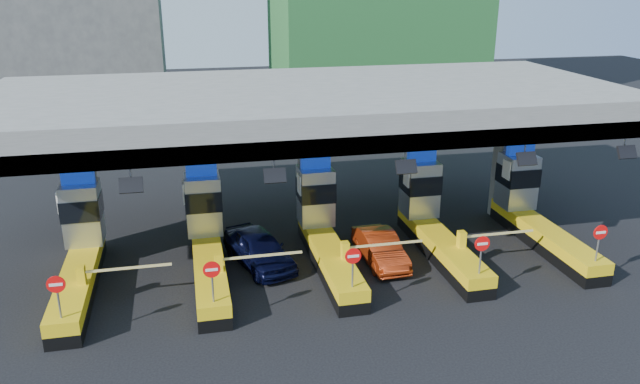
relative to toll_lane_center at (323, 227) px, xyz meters
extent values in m
plane|color=black|center=(0.00, -0.28, -1.40)|extent=(120.00, 120.00, 0.00)
cube|color=slate|center=(0.00, 2.72, 4.85)|extent=(28.00, 12.00, 1.50)
cube|color=#4C4C49|center=(0.00, -2.98, 4.45)|extent=(28.00, 0.60, 0.70)
cube|color=slate|center=(-10.00, 2.72, 1.35)|extent=(1.00, 1.00, 5.50)
cube|color=slate|center=(0.00, 2.72, 1.35)|extent=(1.00, 1.00, 5.50)
cube|color=slate|center=(10.00, 2.72, 1.35)|extent=(1.00, 1.00, 5.50)
cylinder|color=slate|center=(-7.50, -2.98, 3.85)|extent=(0.06, 0.06, 0.50)
cube|color=black|center=(-7.50, -3.18, 3.50)|extent=(0.80, 0.38, 0.54)
cylinder|color=slate|center=(-2.50, -2.98, 3.85)|extent=(0.06, 0.06, 0.50)
cube|color=black|center=(-2.50, -3.18, 3.50)|extent=(0.80, 0.38, 0.54)
cylinder|color=slate|center=(2.50, -2.98, 3.85)|extent=(0.06, 0.06, 0.50)
cube|color=black|center=(2.50, -3.18, 3.50)|extent=(0.80, 0.38, 0.54)
cylinder|color=slate|center=(7.50, -2.98, 3.85)|extent=(0.06, 0.06, 0.50)
cube|color=black|center=(7.50, -3.18, 3.50)|extent=(0.80, 0.38, 0.54)
cylinder|color=slate|center=(12.00, -2.98, 3.85)|extent=(0.06, 0.06, 0.50)
cube|color=black|center=(12.00, -3.18, 3.50)|extent=(0.80, 0.38, 0.54)
cube|color=black|center=(-10.00, -1.28, -1.15)|extent=(1.20, 8.00, 0.50)
cube|color=#E5B70C|center=(-10.00, -1.28, -0.65)|extent=(1.20, 8.00, 0.50)
cube|color=#9EA3A8|center=(-10.00, 1.52, 0.90)|extent=(1.50, 1.50, 2.60)
cube|color=black|center=(-10.00, 1.50, 1.20)|extent=(1.56, 1.56, 0.90)
cube|color=#0C2DBF|center=(-10.00, 1.52, 2.48)|extent=(1.30, 0.35, 0.55)
cube|color=white|center=(-10.80, 1.22, 1.60)|extent=(0.06, 0.70, 0.90)
cylinder|color=slate|center=(-10.00, -4.88, 0.25)|extent=(0.07, 0.07, 1.30)
cylinder|color=red|center=(-10.00, -4.91, 0.85)|extent=(0.60, 0.04, 0.60)
cube|color=white|center=(-10.00, -4.93, 0.85)|extent=(0.42, 0.02, 0.10)
cube|color=#E5B70C|center=(-9.65, -2.48, -0.05)|extent=(0.30, 0.35, 0.70)
cube|color=white|center=(-8.00, -2.48, 0.05)|extent=(3.20, 0.08, 0.08)
cube|color=black|center=(-5.00, -1.28, -1.15)|extent=(1.20, 8.00, 0.50)
cube|color=#E5B70C|center=(-5.00, -1.28, -0.65)|extent=(1.20, 8.00, 0.50)
cube|color=#9EA3A8|center=(-5.00, 1.52, 0.90)|extent=(1.50, 1.50, 2.60)
cube|color=black|center=(-5.00, 1.50, 1.20)|extent=(1.56, 1.56, 0.90)
cube|color=#0C2DBF|center=(-5.00, 1.52, 2.48)|extent=(1.30, 0.35, 0.55)
cube|color=white|center=(-5.80, 1.22, 1.60)|extent=(0.06, 0.70, 0.90)
cylinder|color=slate|center=(-5.00, -4.88, 0.25)|extent=(0.07, 0.07, 1.30)
cylinder|color=red|center=(-5.00, -4.91, 0.85)|extent=(0.60, 0.04, 0.60)
cube|color=white|center=(-5.00, -4.93, 0.85)|extent=(0.42, 0.02, 0.10)
cube|color=#E5B70C|center=(-4.65, -2.48, -0.05)|extent=(0.30, 0.35, 0.70)
cube|color=white|center=(-3.00, -2.48, 0.05)|extent=(3.20, 0.08, 0.08)
cube|color=black|center=(0.00, -1.28, -1.15)|extent=(1.20, 8.00, 0.50)
cube|color=#E5B70C|center=(0.00, -1.28, -0.65)|extent=(1.20, 8.00, 0.50)
cube|color=#9EA3A8|center=(0.00, 1.52, 0.90)|extent=(1.50, 1.50, 2.60)
cube|color=black|center=(0.00, 1.50, 1.20)|extent=(1.56, 1.56, 0.90)
cube|color=#0C2DBF|center=(0.00, 1.52, 2.48)|extent=(1.30, 0.35, 0.55)
cube|color=white|center=(-0.80, 1.22, 1.60)|extent=(0.06, 0.70, 0.90)
cylinder|color=slate|center=(0.00, -4.88, 0.25)|extent=(0.07, 0.07, 1.30)
cylinder|color=red|center=(0.00, -4.91, 0.85)|extent=(0.60, 0.04, 0.60)
cube|color=white|center=(0.00, -4.93, 0.85)|extent=(0.42, 0.02, 0.10)
cube|color=#E5B70C|center=(0.35, -2.48, -0.05)|extent=(0.30, 0.35, 0.70)
cube|color=white|center=(2.00, -2.48, 0.05)|extent=(3.20, 0.08, 0.08)
cube|color=black|center=(5.00, -1.28, -1.15)|extent=(1.20, 8.00, 0.50)
cube|color=#E5B70C|center=(5.00, -1.28, -0.65)|extent=(1.20, 8.00, 0.50)
cube|color=#9EA3A8|center=(5.00, 1.52, 0.90)|extent=(1.50, 1.50, 2.60)
cube|color=black|center=(5.00, 1.50, 1.20)|extent=(1.56, 1.56, 0.90)
cube|color=#0C2DBF|center=(5.00, 1.52, 2.48)|extent=(1.30, 0.35, 0.55)
cube|color=white|center=(4.20, 1.22, 1.60)|extent=(0.06, 0.70, 0.90)
cylinder|color=slate|center=(5.00, -4.88, 0.25)|extent=(0.07, 0.07, 1.30)
cylinder|color=red|center=(5.00, -4.91, 0.85)|extent=(0.60, 0.04, 0.60)
cube|color=white|center=(5.00, -4.93, 0.85)|extent=(0.42, 0.02, 0.10)
cube|color=#E5B70C|center=(5.35, -2.48, -0.05)|extent=(0.30, 0.35, 0.70)
cube|color=white|center=(7.00, -2.48, 0.05)|extent=(3.20, 0.08, 0.08)
cube|color=black|center=(10.00, -1.28, -1.15)|extent=(1.20, 8.00, 0.50)
cube|color=#E5B70C|center=(10.00, -1.28, -0.65)|extent=(1.20, 8.00, 0.50)
cube|color=#9EA3A8|center=(10.00, 1.52, 0.90)|extent=(1.50, 1.50, 2.60)
cube|color=black|center=(10.00, 1.50, 1.20)|extent=(1.56, 1.56, 0.90)
cube|color=#0C2DBF|center=(10.00, 1.52, 2.48)|extent=(1.30, 0.35, 0.55)
cube|color=white|center=(9.20, 1.22, 1.60)|extent=(0.06, 0.70, 0.90)
cylinder|color=slate|center=(10.00, -4.88, 0.25)|extent=(0.07, 0.07, 1.30)
cylinder|color=red|center=(10.00, -4.91, 0.85)|extent=(0.60, 0.04, 0.60)
cube|color=white|center=(10.00, -4.93, 0.85)|extent=(0.42, 0.02, 0.10)
cube|color=#E5B70C|center=(10.35, -2.48, -0.05)|extent=(0.30, 0.35, 0.70)
cube|color=white|center=(12.00, -2.48, 0.05)|extent=(3.20, 0.08, 0.08)
cube|color=#4C4C49|center=(-14.00, 35.72, 7.60)|extent=(14.00, 10.00, 18.00)
imported|color=black|center=(-2.85, -0.30, -0.63)|extent=(3.10, 4.84, 1.53)
imported|color=maroon|center=(2.26, -1.15, -0.73)|extent=(1.54, 4.08, 1.33)
camera|label=1|loc=(-5.52, -24.41, 10.39)|focal=35.00mm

